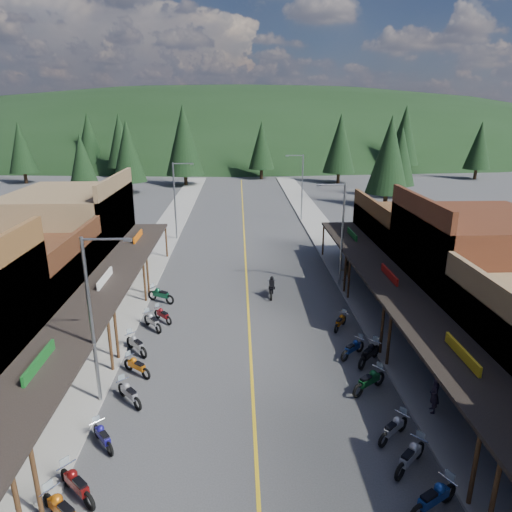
{
  "coord_description": "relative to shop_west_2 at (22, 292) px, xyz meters",
  "views": [
    {
      "loc": [
        -0.57,
        -24.42,
        13.0
      ],
      "look_at": [
        0.64,
        6.73,
        3.0
      ],
      "focal_mm": 32.0,
      "sensor_mm": 36.0,
      "label": 1
    }
  ],
  "objects": [
    {
      "name": "bike_west_2",
      "position": [
        7.33,
        -14.3,
        -1.89
      ],
      "size": [
        2.2,
        1.99,
        1.28
      ],
      "primitive_type": null,
      "rotation": [
        0.0,
        0.0,
        0.88
      ],
      "color": "#C05C0D",
      "rests_on": "ground"
    },
    {
      "name": "pine_10",
      "position": [
        -4.25,
        48.3,
        4.25
      ],
      "size": [
        5.38,
        5.38,
        11.6
      ],
      "color": "black",
      "rests_on": "ground"
    },
    {
      "name": "bike_west_6",
      "position": [
        7.87,
        -5.42,
        -1.98
      ],
      "size": [
        1.91,
        1.73,
        1.11
      ],
      "primitive_type": null,
      "rotation": [
        0.0,
        0.0,
        0.89
      ],
      "color": "#CD680E",
      "rests_on": "ground"
    },
    {
      "name": "streetlight_2",
      "position": [
        20.71,
        6.3,
        1.93
      ],
      "size": [
        2.16,
        0.18,
        8.0
      ],
      "color": "gray",
      "rests_on": "ground"
    },
    {
      "name": "sidewalk_east",
      "position": [
        22.45,
        18.3,
        -2.46
      ],
      "size": [
        3.4,
        94.0,
        0.15
      ],
      "primitive_type": "cube",
      "color": "gray",
      "rests_on": "ground"
    },
    {
      "name": "ground",
      "position": [
        13.75,
        -1.7,
        -2.53
      ],
      "size": [
        220.0,
        220.0,
        0.0
      ],
      "primitive_type": "plane",
      "color": "#38383A",
      "rests_on": "ground"
    },
    {
      "name": "pedestrian_east_b",
      "position": [
        21.54,
        7.27,
        -1.54
      ],
      "size": [
        0.84,
        0.5,
        1.69
      ],
      "primitive_type": "imported",
      "rotation": [
        0.0,
        0.0,
        3.1
      ],
      "color": "brown",
      "rests_on": "sidewalk_east"
    },
    {
      "name": "streetlight_3",
      "position": [
        20.71,
        28.3,
        1.93
      ],
      "size": [
        2.16,
        0.18,
        8.0
      ],
      "color": "gray",
      "rests_on": "ground"
    },
    {
      "name": "bike_east_7",
      "position": [
        19.36,
        -4.05,
        -1.96
      ],
      "size": [
        1.94,
        1.8,
        1.14
      ],
      "primitive_type": null,
      "rotation": [
        0.0,
        0.0,
        -0.86
      ],
      "color": "navy",
      "rests_on": "ground"
    },
    {
      "name": "pine_0",
      "position": [
        -26.25,
        60.3,
        3.95
      ],
      "size": [
        5.04,
        5.04,
        11.0
      ],
      "color": "black",
      "rests_on": "ground"
    },
    {
      "name": "bike_west_5",
      "position": [
        8.02,
        -7.8,
        -1.95
      ],
      "size": [
        1.85,
        1.99,
        1.16
      ],
      "primitive_type": null,
      "rotation": [
        0.0,
        0.0,
        0.71
      ],
      "color": "gray",
      "rests_on": "ground"
    },
    {
      "name": "centerline",
      "position": [
        13.75,
        18.3,
        -2.53
      ],
      "size": [
        0.15,
        90.0,
        0.01
      ],
      "primitive_type": "cube",
      "color": "gold",
      "rests_on": "ground"
    },
    {
      "name": "bike_east_5",
      "position": [
        19.37,
        -7.31,
        -1.9
      ],
      "size": [
        2.24,
        1.91,
        1.27
      ],
      "primitive_type": null,
      "rotation": [
        0.0,
        0.0,
        -0.94
      ],
      "color": "#0E481F",
      "rests_on": "ground"
    },
    {
      "name": "pine_8",
      "position": [
        -8.25,
        38.3,
        3.44
      ],
      "size": [
        4.48,
        4.48,
        10.0
      ],
      "color": "black",
      "rests_on": "ground"
    },
    {
      "name": "shop_west_2",
      "position": [
        0.0,
        0.0,
        0.0
      ],
      "size": [
        10.9,
        9.0,
        6.2
      ],
      "color": "#3F2111",
      "rests_on": "ground"
    },
    {
      "name": "bike_west_8",
      "position": [
        7.77,
        -0.29,
        -1.95
      ],
      "size": [
        1.8,
        2.02,
        1.17
      ],
      "primitive_type": null,
      "rotation": [
        0.0,
        0.0,
        0.67
      ],
      "color": "#9A9A9F",
      "rests_on": "ground"
    },
    {
      "name": "pine_6",
      "position": [
        59.75,
        62.3,
        3.95
      ],
      "size": [
        5.04,
        5.04,
        11.0
      ],
      "color": "black",
      "rests_on": "ground"
    },
    {
      "name": "pine_7",
      "position": [
        -18.25,
        74.3,
        4.7
      ],
      "size": [
        5.88,
        5.88,
        12.5
      ],
      "color": "black",
      "rests_on": "ground"
    },
    {
      "name": "pine_2",
      "position": [
        3.75,
        56.3,
        5.46
      ],
      "size": [
        6.72,
        6.72,
        14.0
      ],
      "color": "black",
      "rests_on": "ground"
    },
    {
      "name": "sidewalk_west",
      "position": [
        5.05,
        18.3,
        -2.46
      ],
      "size": [
        3.4,
        94.0,
        0.15
      ],
      "primitive_type": "cube",
      "color": "gray",
      "rests_on": "ground"
    },
    {
      "name": "pine_9",
      "position": [
        37.75,
        43.3,
        3.85
      ],
      "size": [
        4.93,
        4.93,
        10.8
      ],
      "color": "black",
      "rests_on": "ground"
    },
    {
      "name": "bike_west_4",
      "position": [
        7.61,
        -10.66,
        -2.0
      ],
      "size": [
        1.61,
        1.85,
        1.06
      ],
      "primitive_type": null,
      "rotation": [
        0.0,
        0.0,
        0.65
      ],
      "color": "navy",
      "rests_on": "ground"
    },
    {
      "name": "bike_west_7",
      "position": [
        7.38,
        -3.2,
        -1.93
      ],
      "size": [
        1.9,
        2.06,
        1.21
      ],
      "primitive_type": null,
      "rotation": [
        0.0,
        0.0,
        0.71
      ],
      "color": "gray",
      "rests_on": "ground"
    },
    {
      "name": "bike_east_8",
      "position": [
        19.41,
        -0.67,
        -2.0
      ],
      "size": [
        1.52,
        1.9,
        1.06
      ],
      "primitive_type": null,
      "rotation": [
        0.0,
        0.0,
        -0.57
      ],
      "color": "#A0530B",
      "rests_on": "ground"
    },
    {
      "name": "bike_east_3",
      "position": [
        19.54,
        -12.32,
        -1.92
      ],
      "size": [
        2.07,
        2.01,
        1.24
      ],
      "primitive_type": null,
      "rotation": [
        0.0,
        0.0,
        -0.81
      ],
      "color": "#ABACB1",
      "rests_on": "ground"
    },
    {
      "name": "shop_east_3",
      "position": [
        27.51,
        9.6,
        -0.0
      ],
      "size": [
        10.9,
        10.2,
        6.2
      ],
      "color": "#4C2D16",
      "rests_on": "ground"
    },
    {
      "name": "bike_west_10",
      "position": [
        7.62,
        3.89,
        -1.91
      ],
      "size": [
        2.26,
        1.73,
        1.25
      ],
      "primitive_type": null,
      "rotation": [
        0.0,
        0.0,
        1.05
      ],
      "color": "#0E472C",
      "rests_on": "ground"
    },
    {
      "name": "rider_on_bike",
      "position": [
        15.51,
        4.69,
        -1.88
      ],
      "size": [
        0.93,
        2.21,
        1.64
      ],
      "rotation": [
        0.0,
        0.0,
        -0.1
      ],
      "color": "black",
      "rests_on": "ground"
    },
    {
      "name": "streetlight_1",
      "position": [
        6.8,
        20.3,
        1.93
      ],
      "size": [
        2.16,
        0.18,
        8.0
      ],
      "color": "gray",
      "rests_on": "ground"
    },
    {
      "name": "bike_west_9",
      "position": [
        8.23,
        0.75,
        -2.0
      ],
      "size": [
        1.7,
        1.79,
        1.06
      ],
      "primitive_type": null,
      "rotation": [
        0.0,
        0.0,
        0.73
      ],
      "color": "maroon",
      "rests_on": "ground"
    },
    {
      "name": "pine_1",
      "position": [
        -10.25,
        68.3,
        4.7
      ],
      "size": [
        5.88,
        5.88,
        12.5
      ],
      "color": "black",
      "rests_on": "ground"
    },
    {
      "name": "pine_4",
      "position": [
        31.75,
        58.3,
        4.7
      ],
      "size": [
        5.88,
        5.88,
        12.5
      ],
      "color": "black",
      "rests_on": "ground"
    },
    {
      "name": "pedestrian_east_a",
      "position": [
        21.73,
        -9.15,
        -1.5
      ],
      "size": [
        0.54,
        0.72,
        1.77
      ],
      "primitive_type": "imported",
      "rotation": [
        0.0,
        0.0,
        -1.77
      ],
      "color": "black",
      "rests_on": "sidewalk_east"
    },
    {
      "name": "pine_11",
      "position": [
        33.75,
        36.3,
        4.65
      ],
      "size": [
        5.82,
        5.82,
        12.4
      ],
      "color": "black",
      "rests_on": "ground"
    },
    {
      "name": "shop_east_2",
      "position": [
        27.54,
        0.0,
        0.99
      ],
      "size": [
        10.9,
        9.0,
        8.2
      ],
      "color": "#562B19",
      "rests_on": "ground"
    },
    {
      "name": "pine_3",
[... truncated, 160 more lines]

